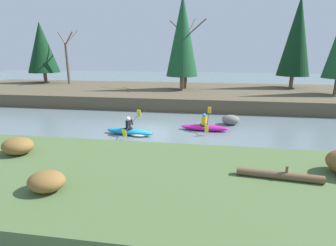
{
  "coord_description": "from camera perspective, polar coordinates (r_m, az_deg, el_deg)",
  "views": [
    {
      "loc": [
        2.66,
        -13.77,
        4.36
      ],
      "look_at": [
        0.56,
        0.02,
        0.55
      ],
      "focal_mm": 28.0,
      "sensor_mm": 36.0,
      "label": 1
    }
  ],
  "objects": [
    {
      "name": "shrub_clump_third",
      "position": [
        8.04,
        -24.92,
        -11.43
      ],
      "size": [
        1.03,
        0.86,
        0.56
      ],
      "color": "brown",
      "rests_on": "riverbank_near"
    },
    {
      "name": "conifer_tree_mid_left",
      "position": [
        27.84,
        26.23,
        16.52
      ],
      "size": [
        2.92,
        2.92,
        8.25
      ],
      "color": "#7A664C",
      "rests_on": "riverbank_far"
    },
    {
      "name": "riverbank_far",
      "position": [
        24.72,
        2.39,
        6.28
      ],
      "size": [
        44.0,
        11.03,
        1.0
      ],
      "color": "brown",
      "rests_on": "ground"
    },
    {
      "name": "shrub_clump_second",
      "position": [
        11.26,
        -29.9,
        -4.33
      ],
      "size": [
        1.16,
        0.97,
        0.63
      ],
      "color": "brown",
      "rests_on": "riverbank_near"
    },
    {
      "name": "kayaker_lead",
      "position": [
        15.07,
        8.06,
        -0.82
      ],
      "size": [
        2.79,
        2.07,
        1.2
      ],
      "rotation": [
        0.0,
        0.0,
        -0.07
      ],
      "color": "#C61999",
      "rests_on": "ground"
    },
    {
      "name": "conifer_tree_left",
      "position": [
        24.07,
        3.17,
        18.4
      ],
      "size": [
        2.84,
        2.84,
        8.15
      ],
      "color": "#7A664C",
      "rests_on": "riverbank_far"
    },
    {
      "name": "ground_plane",
      "position": [
        14.69,
        -2.17,
        -2.01
      ],
      "size": [
        90.0,
        90.0,
        0.0
      ],
      "primitive_type": "plane",
      "color": "slate"
    },
    {
      "name": "conifer_tree_far_left",
      "position": [
        32.41,
        -25.79,
        14.59
      ],
      "size": [
        3.27,
        3.27,
        6.46
      ],
      "color": "brown",
      "rests_on": "riverbank_far"
    },
    {
      "name": "bare_tree_upstream",
      "position": [
        30.51,
        -21.04,
        12.97
      ],
      "size": [
        3.12,
        3.08,
        5.62
      ],
      "color": "brown",
      "rests_on": "riverbank_far"
    },
    {
      "name": "kayaker_middle",
      "position": [
        14.29,
        -7.96,
        -1.81
      ],
      "size": [
        2.8,
        2.07,
        1.2
      ],
      "rotation": [
        0.0,
        0.0,
        -0.15
      ],
      "color": "#1993D6",
      "rests_on": "ground"
    },
    {
      "name": "boulder_midstream",
      "position": [
        16.59,
        13.47,
        0.69
      ],
      "size": [
        1.07,
        0.84,
        0.61
      ],
      "color": "slate",
      "rests_on": "ground"
    },
    {
      "name": "driftwood_log",
      "position": [
        8.66,
        23.0,
        -10.41
      ],
      "size": [
        2.47,
        0.51,
        0.44
      ],
      "rotation": [
        0.0,
        0.0,
        -0.11
      ],
      "color": "brown",
      "rests_on": "riverbank_near"
    },
    {
      "name": "bare_tree_mid_upstream",
      "position": [
        24.83,
        4.0,
        14.45
      ],
      "size": [
        3.53,
        3.49,
        6.4
      ],
      "color": "brown",
      "rests_on": "riverbank_far"
    },
    {
      "name": "riverbank_near",
      "position": [
        8.69,
        -10.47,
        -12.65
      ],
      "size": [
        44.0,
        6.07,
        0.66
      ],
      "color": "#4C6638",
      "rests_on": "ground"
    }
  ]
}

